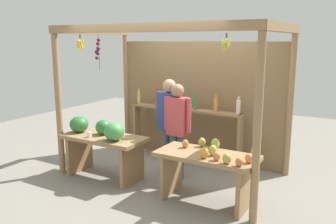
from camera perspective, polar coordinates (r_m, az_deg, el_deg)
The scene contains 7 objects.
ground_plane at distance 6.07m, azimuth 0.89°, elevation -9.95°, with size 12.00×12.00×0.00m, color gray.
market_stall at distance 6.10m, azimuth 3.00°, elevation 3.83°, with size 3.42×1.96×2.45m.
fruit_counter_left at distance 5.83m, azimuth -10.71°, elevation -4.34°, with size 1.40×0.64×0.99m.
fruit_counter_right at distance 4.90m, azimuth 6.52°, elevation -8.49°, with size 1.39×0.65×0.86m.
bottle_shelf_unit at distance 6.49m, azimuth 2.69°, elevation -1.11°, with size 2.20×0.22×1.36m.
vendor_man at distance 5.81m, azimuth 0.21°, elevation -0.98°, with size 0.48×0.22×1.61m.
vendor_woman at distance 5.63m, azimuth 1.52°, elevation -1.78°, with size 0.48×0.21×1.55m.
Camera 1 is at (2.77, -4.92, 2.21)m, focal length 37.64 mm.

